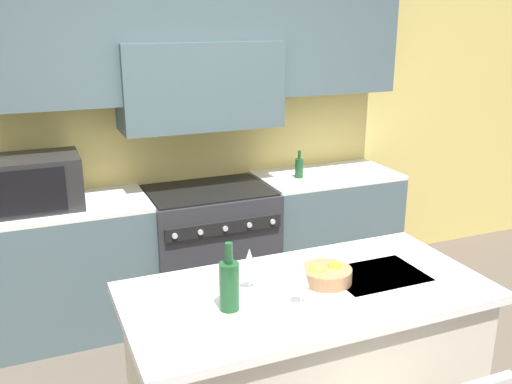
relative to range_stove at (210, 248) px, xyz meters
The scene contains 10 objects.
back_cabinetry 1.15m from the range_stove, 90.00° to the left, with size 10.00×0.46×2.70m.
back_counter 0.02m from the range_stove, 90.00° to the left, with size 3.07×0.62×0.93m.
range_stove is the anchor object (origin of this frame).
microwave 1.31m from the range_stove, behind, with size 0.53×0.43×0.34m.
kitchen_island 1.69m from the range_stove, 92.63° to the right, with size 1.66×0.81×0.94m.
wine_bottle 1.89m from the range_stove, 105.13° to the right, with size 0.09×0.09×0.30m.
wine_glass_near 1.92m from the range_stove, 95.39° to the right, with size 0.07×0.07×0.19m.
wine_glass_far 1.73m from the range_stove, 101.40° to the right, with size 0.07×0.07×0.19m.
fruit_bowl 1.74m from the range_stove, 88.98° to the right, with size 0.24×0.24×0.10m.
oil_bottle_on_counter 0.91m from the range_stove, ahead, with size 0.06×0.06×0.21m.
Camera 1 is at (-1.19, -1.87, 2.13)m, focal length 40.00 mm.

